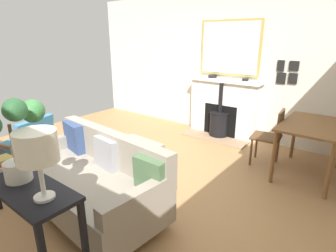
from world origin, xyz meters
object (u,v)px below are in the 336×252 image
mantel_bowl_near (212,76)px  ottoman (135,154)px  console_table (7,182)px  dining_table (312,131)px  dining_chair_near_fireplace (273,133)px  sofa (91,179)px  table_lamp_far_end (37,148)px  potted_plant (11,130)px  armchair_accent (28,140)px  fireplace (222,111)px  mantel_bowl_far (245,80)px

mantel_bowl_near → ottoman: 2.30m
console_table → dining_table: bearing=151.0°
console_table → dining_chair_near_fireplace: dining_chair_near_fireplace is taller
sofa → table_lamp_far_end: (0.81, 0.62, 0.80)m
ottoman → potted_plant: (1.73, 0.48, 0.94)m
armchair_accent → dining_chair_near_fireplace: dining_chair_near_fireplace is taller
mantel_bowl_near → dining_chair_near_fireplace: (0.77, 1.45, -0.62)m
dining_table → mantel_bowl_near: bearing=-111.9°
fireplace → mantel_bowl_near: 0.69m
armchair_accent → ottoman: bearing=126.1°
console_table → table_lamp_far_end: (-0.00, 0.62, 0.46)m
fireplace → potted_plant: potted_plant is taller
potted_plant → dining_table: (-3.07, 1.48, -0.55)m
dining_table → console_table: bearing=-29.0°
console_table → dining_table: console_table is taller
mantel_bowl_near → sofa: size_ratio=0.08×
ottoman → potted_plant: size_ratio=1.03×
mantel_bowl_far → dining_table: size_ratio=0.11×
table_lamp_far_end → dining_table: 3.32m
potted_plant → table_lamp_far_end: bearing=87.3°
sofa → dining_table: size_ratio=1.74×
sofa → ottoman: bearing=-164.9°
potted_plant → sofa: bearing=-164.1°
ottoman → dining_table: 2.41m
fireplace → sofa: 3.03m
fireplace → dining_chair_near_fireplace: (0.74, 1.18, 0.02)m
armchair_accent → dining_chair_near_fireplace: (-2.24, 2.67, 0.05)m
mantel_bowl_far → console_table: size_ratio=0.07×
console_table → mantel_bowl_far: bearing=173.9°
dining_chair_near_fireplace → mantel_bowl_near: bearing=-118.1°
console_table → potted_plant: potted_plant is taller
mantel_bowl_near → table_lamp_far_end: 3.97m
mantel_bowl_near → console_table: bearing=3.5°
potted_plant → mantel_bowl_near: bearing=-173.1°
mantel_bowl_far → sofa: size_ratio=0.06×
console_table → dining_chair_near_fireplace: bearing=158.7°
dining_table → mantel_bowl_far: bearing=-121.1°
mantel_bowl_near → table_lamp_far_end: table_lamp_far_end is taller
armchair_accent → dining_table: bearing=125.1°
ottoman → dining_chair_near_fireplace: bearing=133.0°
ottoman → table_lamp_far_end: bearing=26.6°
potted_plant → fireplace: bearing=-177.0°
sofa → armchair_accent: size_ratio=2.37×
sofa → potted_plant: bearing=15.9°
mantel_bowl_near → dining_table: size_ratio=0.15×
ottoman → console_table: bearing=8.1°
mantel_bowl_near → potted_plant: size_ratio=0.24×
sofa → armchair_accent: (-0.05, -1.47, 0.09)m
mantel_bowl_far → console_table: bearing=-6.1°
sofa → table_lamp_far_end: size_ratio=3.93×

